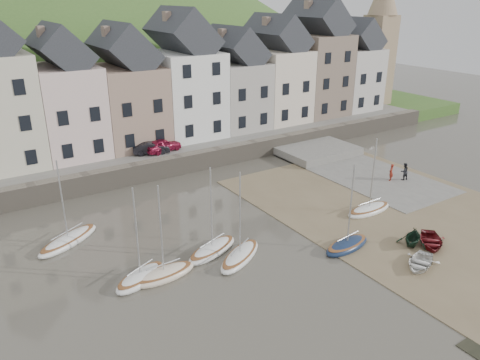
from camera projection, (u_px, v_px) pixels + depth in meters
ground at (288, 248)px, 31.88m from camera, size 160.00×160.00×0.00m
quay_land at (123, 131)px, 56.55m from camera, size 90.00×30.00×1.50m
quay_street at (162, 149)px, 47.29m from camera, size 70.00×7.00×0.10m
seawall at (178, 165)px, 44.80m from camera, size 70.00×1.20×1.80m
beach at (396, 210)px, 37.43m from camera, size 18.00×26.00×0.06m
slipway at (358, 171)px, 45.67m from camera, size 8.00×18.00×0.12m
hillside at (51, 201)px, 82.79m from camera, size 134.40×84.00×84.00m
townhouse_terrace at (160, 85)px, 48.77m from camera, size 61.05×8.00×13.93m
church_spire at (380, 34)px, 63.95m from camera, size 4.00×4.00×18.00m
sailboat_0 at (68, 240)px, 32.40m from camera, size 5.23×3.95×6.32m
sailboat_1 at (141, 277)px, 28.14m from camera, size 4.16×3.02×6.32m
sailboat_2 at (164, 274)px, 28.46m from camera, size 4.21×1.79×6.32m
sailboat_3 at (212, 249)px, 31.20m from camera, size 4.70×2.97×6.32m
sailboat_4 at (240, 256)px, 30.44m from camera, size 4.72×3.65×6.32m
sailboat_5 at (347, 245)px, 31.75m from camera, size 4.14×1.98×6.32m
sailboat_6 at (369, 210)px, 36.97m from camera, size 4.46×1.60×6.32m
rowboat_white at (420, 262)px, 29.50m from camera, size 3.50×3.06×0.61m
rowboat_green at (413, 237)px, 31.94m from camera, size 3.02×2.87×1.24m
rowboat_red at (431, 241)px, 32.02m from camera, size 3.76×3.75×0.64m
person_red at (391, 172)px, 42.90m from camera, size 0.69×0.63×1.57m
person_dark at (404, 171)px, 43.02m from camera, size 0.89×0.75×1.62m
car_left at (163, 145)px, 46.08m from camera, size 4.07×2.28×1.31m
car_right at (151, 148)px, 45.49m from camera, size 3.74×2.23×1.16m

